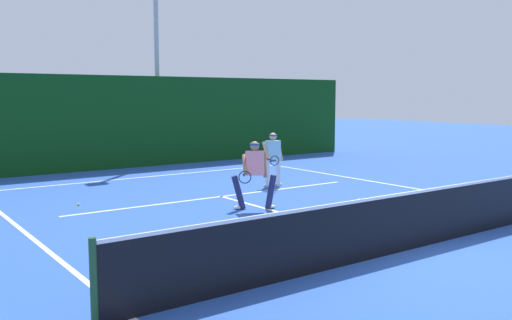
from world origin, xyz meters
TOP-DOWN VIEW (x-y plane):
  - ground_plane at (0.00, 0.00)m, footprint 80.00×80.00m
  - court_line_baseline_far at (0.00, 10.81)m, footprint 10.51×0.10m
  - court_line_sideline_left at (-5.26, 0.00)m, footprint 0.10×21.62m
  - court_line_service at (0.00, 6.31)m, footprint 8.57×0.10m
  - court_line_centre at (0.00, 3.20)m, footprint 0.10×6.40m
  - tennis_net at (0.00, 0.00)m, footprint 11.52×0.09m
  - player_near at (-0.24, 4.45)m, footprint 1.17×0.84m
  - player_far at (2.17, 6.88)m, footprint 0.85×0.83m
  - tennis_ball at (-3.52, 7.30)m, footprint 0.07×0.07m
  - tennis_ball_extra at (2.56, 3.72)m, footprint 0.07×0.07m
  - back_fence_windscreen at (0.00, 13.39)m, footprint 21.79×0.12m
  - light_pole at (1.99, 14.21)m, footprint 0.55×0.44m

SIDE VIEW (x-z plane):
  - ground_plane at x=0.00m, z-range 0.00..0.00m
  - court_line_baseline_far at x=0.00m, z-range 0.00..0.01m
  - court_line_sideline_left at x=-5.26m, z-range 0.00..0.01m
  - court_line_service at x=0.00m, z-range 0.00..0.01m
  - court_line_centre at x=0.00m, z-range 0.00..0.01m
  - tennis_ball at x=-3.52m, z-range 0.00..0.07m
  - tennis_ball_extra at x=2.56m, z-range 0.00..0.07m
  - tennis_net at x=0.00m, z-range -0.01..1.07m
  - player_far at x=2.17m, z-range 0.08..1.67m
  - player_near at x=-0.24m, z-range 0.08..1.71m
  - back_fence_windscreen at x=0.00m, z-range 0.00..3.42m
  - light_pole at x=1.99m, z-range 0.88..9.43m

